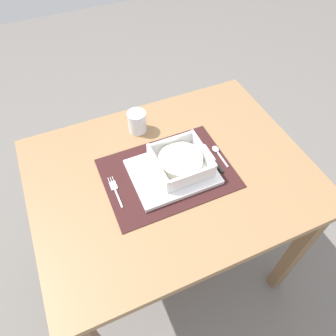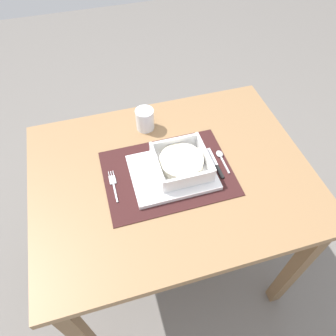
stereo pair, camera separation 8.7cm
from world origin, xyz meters
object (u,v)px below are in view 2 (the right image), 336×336
at_px(porridge_bowl, 182,163).
at_px(drinking_glass, 145,120).
at_px(fork, 113,184).
at_px(spoon, 221,156).
at_px(dining_table, 171,190).
at_px(butter_knife, 216,165).
at_px(bread_knife, 211,166).

bearing_deg(porridge_bowl, drinking_glass, 105.52).
distance_m(fork, spoon, 0.39).
xyz_separation_m(porridge_bowl, fork, (-0.24, 0.01, -0.04)).
bearing_deg(fork, dining_table, -0.10).
xyz_separation_m(porridge_bowl, spoon, (0.15, 0.02, -0.03)).
height_order(fork, spoon, spoon).
relative_size(butter_knife, bread_knife, 1.05).
distance_m(spoon, butter_knife, 0.04).
xyz_separation_m(dining_table, porridge_bowl, (0.03, -0.00, 0.15)).
xyz_separation_m(dining_table, bread_knife, (0.14, -0.01, 0.12)).
xyz_separation_m(dining_table, butter_knife, (0.16, -0.02, 0.12)).
relative_size(spoon, butter_knife, 0.75).
bearing_deg(bread_knife, butter_knife, -4.54).
height_order(dining_table, spoon, spoon).
distance_m(dining_table, fork, 0.23).
distance_m(dining_table, drinking_glass, 0.29).
xyz_separation_m(fork, bread_knife, (0.34, -0.02, 0.00)).
distance_m(porridge_bowl, butter_knife, 0.13).
relative_size(porridge_bowl, spoon, 1.69).
relative_size(porridge_bowl, butter_knife, 1.26).
height_order(butter_knife, bread_knife, same).
bearing_deg(porridge_bowl, spoon, 7.35).
bearing_deg(butter_knife, dining_table, 177.19).
xyz_separation_m(dining_table, drinking_glass, (-0.03, 0.24, 0.15)).
bearing_deg(drinking_glass, porridge_bowl, -74.48).
bearing_deg(butter_knife, drinking_glass, 129.52).
bearing_deg(spoon, dining_table, -177.18).
distance_m(butter_knife, drinking_glass, 0.32).
height_order(spoon, bread_knife, spoon).
bearing_deg(porridge_bowl, butter_knife, -5.52).
xyz_separation_m(porridge_bowl, bread_knife, (0.11, -0.01, -0.04)).
distance_m(porridge_bowl, fork, 0.24).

